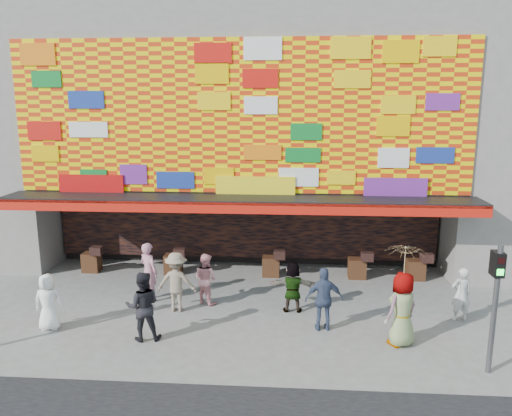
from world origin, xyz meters
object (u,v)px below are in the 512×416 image
Objects in this scene: signal_right at (496,295)px; parasol at (405,263)px; ped_f at (293,287)px; ped_c at (143,306)px; ped_e at (324,299)px; ped_h at (461,294)px; ped_i at (206,278)px; ped_d at (177,282)px; ped_b at (149,272)px; ped_g at (402,309)px; ped_a at (48,302)px.

parasol is (-1.72, 1.21, 0.29)m from signal_right.
ped_f is at bearing 145.42° from parasol.
ped_c is 0.98× the size of parasol.
signal_right is at bearing -35.14° from parasol.
ped_h is (3.84, 0.85, -0.09)m from ped_e.
ped_f is 0.96× the size of ped_i.
ped_d is at bearing 3.10° from ped_f.
signal_right is 7.98m from ped_i.
parasol is (7.13, -2.40, 1.23)m from ped_b.
ped_b is 1.01× the size of ped_c.
ped_g is (1.89, -0.71, 0.08)m from ped_e.
ped_f is 0.96× the size of ped_h.
ped_b is (-8.85, 3.61, -0.94)m from signal_right.
ped_c is 1.91m from ped_d.
ped_i is at bearing -127.05° from ped_c.
ped_c is at bearing 28.05° from ped_f.
ped_e reaches higher than ped_a.
ped_i reaches higher than ped_h.
signal_right is at bearing 76.20° from ped_h.
signal_right reaches higher than ped_g.
ped_f is 3.31m from ped_g.
parasol is at bearing -124.20° from ped_g.
ped_i is 0.84× the size of parasol.
ped_c reaches higher than ped_d.
signal_right is 1.63× the size of ped_b.
ped_d is at bearing 164.58° from parasol.
ped_e is at bearing 3.45° from ped_h.
ped_g reaches higher than ped_h.
ped_a is 9.36m from parasol.
ped_h is 1.00× the size of ped_i.
ped_i is (-7.08, 3.53, -1.08)m from signal_right.
signal_right is 2.29m from ped_g.
ped_c is at bearing -178.47° from parasol.
ped_a is 0.88× the size of ped_d.
ped_b is 9.13m from ped_h.
ped_d is 0.98m from ped_i.
ped_g is 1.20m from parasol.
ped_g is 2.50m from ped_h.
ped_d is at bearing -114.90° from ped_c.
ped_c reaches higher than ped_i.
signal_right is 1.93× the size of ped_h.
ped_a is 1.00× the size of ped_h.
ped_d is 4.32m from ped_e.
ped_a is at bearing 14.10° from ped_f.
ped_a is at bearing -2.98° from ped_e.
ped_a is 0.85× the size of ped_c.
ped_c is (0.59, -2.57, -0.01)m from ped_b.
ped_c is 8.68m from ped_h.
ped_c reaches higher than ped_f.
ped_e is at bearing 179.37° from ped_a.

